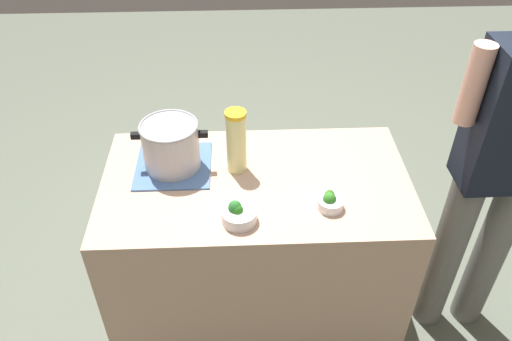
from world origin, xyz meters
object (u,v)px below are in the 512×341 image
cooking_pot (171,145)px  lemonade_pitcher (236,141)px  person_cook (499,172)px  broccoli_bowl_center (238,214)px  broccoli_bowl_front (330,201)px

cooking_pot → lemonade_pitcher: size_ratio=1.11×
cooking_pot → lemonade_pitcher: lemonade_pitcher is taller
lemonade_pitcher → person_cook: (1.04, -0.15, -0.08)m
cooking_pot → person_cook: size_ratio=0.18×
lemonade_pitcher → broccoli_bowl_center: bearing=-89.8°
cooking_pot → person_cook: person_cook is taller
cooking_pot → broccoli_bowl_front: (0.62, -0.28, -0.08)m
broccoli_bowl_front → person_cook: bearing=8.7°
broccoli_bowl_front → broccoli_bowl_center: broccoli_bowl_center is taller
broccoli_bowl_center → person_cook: (1.04, 0.16, 0.03)m
person_cook → cooking_pot: bearing=172.5°
broccoli_bowl_center → person_cook: person_cook is taller
lemonade_pitcher → broccoli_bowl_center: lemonade_pitcher is taller
broccoli_bowl_center → broccoli_bowl_front: bearing=9.2°
person_cook → broccoli_bowl_center: bearing=-171.1°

